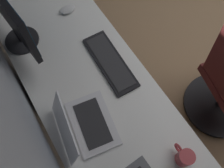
{
  "coord_description": "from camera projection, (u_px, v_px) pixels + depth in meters",
  "views": [
    {
      "loc": [
        -0.55,
        2.03,
        1.93
      ],
      "look_at": [
        -0.17,
        1.79,
        0.95
      ],
      "focal_mm": 38.47,
      "sensor_mm": 36.0,
      "label": 1
    }
  ],
  "objects": [
    {
      "name": "desk",
      "position": [
        104.0,
        110.0,
        1.33
      ],
      "size": [
        2.17,
        0.63,
        0.73
      ],
      "color": "white",
      "rests_on": "ground"
    },
    {
      "name": "keyboard_main",
      "position": [
        110.0,
        62.0,
        1.36
      ],
      "size": [
        0.42,
        0.15,
        0.02
      ],
      "color": "black",
      "rests_on": "desk"
    },
    {
      "name": "mouse_main",
      "position": [
        67.0,
        9.0,
        1.52
      ],
      "size": [
        0.06,
        0.1,
        0.03
      ],
      "primitive_type": "ellipsoid",
      "color": "silver",
      "rests_on": "desk"
    },
    {
      "name": "drawer_pedestal",
      "position": [
        76.0,
        83.0,
        1.74
      ],
      "size": [
        0.4,
        0.51,
        0.69
      ],
      "color": "white",
      "rests_on": "ground"
    },
    {
      "name": "monitor_primary",
      "position": [
        7.0,
        13.0,
        1.22
      ],
      "size": [
        0.55,
        0.2,
        0.42
      ],
      "color": "black",
      "rests_on": "desk"
    },
    {
      "name": "laptop_leftmost",
      "position": [
        82.0,
        125.0,
        1.17
      ],
      "size": [
        0.35,
        0.31,
        0.2
      ],
      "color": "silver",
      "rests_on": "desk"
    },
    {
      "name": "coffee_mug",
      "position": [
        184.0,
        157.0,
        1.11
      ],
      "size": [
        0.11,
        0.07,
        0.09
      ],
      "color": "#A53338",
      "rests_on": "desk"
    }
  ]
}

